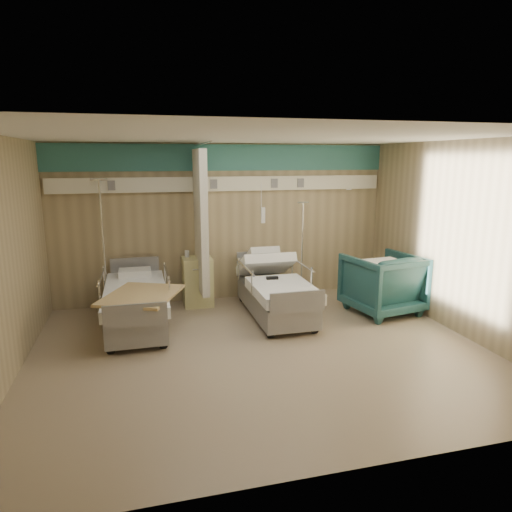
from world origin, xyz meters
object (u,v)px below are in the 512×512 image
Objects in this scene: iv_stand_left at (106,285)px; visitor_armchair at (382,283)px; bed_right at (275,297)px; bed_left at (136,308)px; bedside_cabinet at (198,281)px; iv_stand_right at (301,279)px.

visitor_armchair is at bearing -15.44° from iv_stand_left.
visitor_armchair is at bearing -8.61° from bed_right.
bed_right is at bearing -18.67° from visitor_armchair.
bed_left is at bearing -63.49° from iv_stand_left.
bed_right is 1.46m from bedside_cabinet.
bed_right is at bearing -133.10° from iv_stand_right.
iv_stand_right reaches higher than bed_left.
iv_stand_left is (-0.48, 0.96, 0.14)m from bed_left.
bed_right is 1.81m from visitor_armchair.
iv_stand_right is (0.74, 0.79, 0.05)m from bed_right.
bed_left is at bearing 180.00° from bed_right.
bedside_cabinet is 0.48× the size of iv_stand_right.
bedside_cabinet is at bearing 176.67° from iv_stand_right.
visitor_armchair is at bearing -45.56° from iv_stand_right.
iv_stand_right is at bearing -3.33° from bedside_cabinet.
bedside_cabinet is 3.15m from visitor_armchair.
iv_stand_right is at bearing 46.90° from bed_right.
bedside_cabinet is at bearing -2.33° from iv_stand_left.
bed_right and bed_left have the same top height.
bed_right is 2.85m from iv_stand_left.
bedside_cabinet is 0.38× the size of iv_stand_left.
bed_right is at bearing -38.05° from bedside_cabinet.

